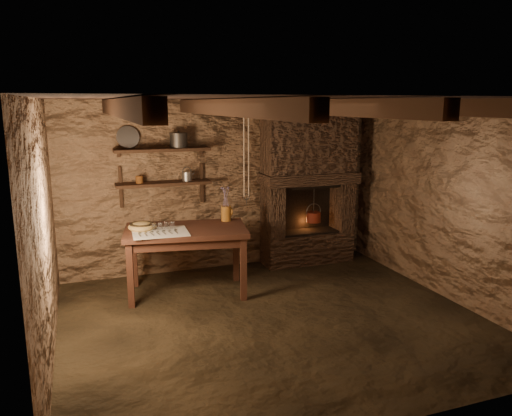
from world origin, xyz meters
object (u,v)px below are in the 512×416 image
object	(u,v)px
red_pot	(313,216)
iron_stockpot	(179,141)
stoneware_jug	(226,206)
wooden_bowl	(142,227)
work_table	(187,258)

from	to	relation	value
red_pot	iron_stockpot	bearing A→B (deg)	176.49
stoneware_jug	red_pot	size ratio (longest dim) A/B	0.84
wooden_bowl	red_pot	distance (m)	2.62
work_table	stoneware_jug	xyz separation A→B (m)	(0.58, 0.21, 0.58)
work_table	iron_stockpot	distance (m)	1.58
wooden_bowl	red_pot	xyz separation A→B (m)	(2.56, 0.50, -0.18)
stoneware_jug	iron_stockpot	size ratio (longest dim) A/B	1.93
wooden_bowl	red_pot	world-z (taller)	red_pot
iron_stockpot	red_pot	world-z (taller)	iron_stockpot
work_table	wooden_bowl	xyz separation A→B (m)	(-0.52, 0.10, 0.43)
stoneware_jug	red_pot	xyz separation A→B (m)	(1.46, 0.39, -0.33)
work_table	iron_stockpot	xyz separation A→B (m)	(0.09, 0.72, 1.40)
work_table	wooden_bowl	bearing A→B (deg)	179.55
iron_stockpot	red_pot	distance (m)	2.27
work_table	stoneware_jug	size ratio (longest dim) A/B	3.53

